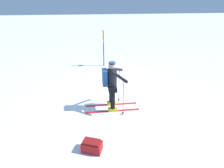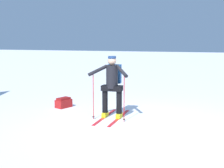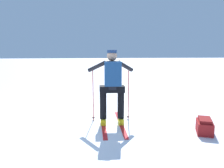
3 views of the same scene
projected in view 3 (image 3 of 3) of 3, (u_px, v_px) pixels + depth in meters
ground_plane at (80, 119)px, 5.29m from camera, size 80.00×80.00×0.00m
skier at (112, 83)px, 4.78m from camera, size 1.82×1.09×1.66m
dropped_backpack at (205, 126)px, 4.38m from camera, size 0.55×0.45×0.31m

